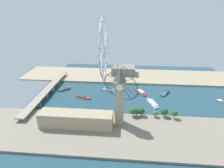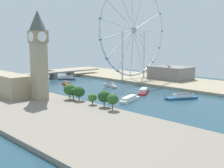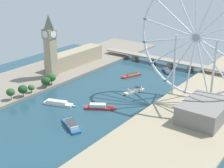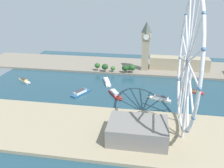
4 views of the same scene
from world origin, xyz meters
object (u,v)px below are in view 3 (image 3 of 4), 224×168
(tour_boat_3, at_px, (131,75))
(ferris_wheel, at_px, (196,38))
(parliament_block, at_px, (75,58))
(tour_boat_1, at_px, (71,125))
(tour_boat_5, at_px, (134,90))
(tour_boat_6, at_px, (167,71))
(clock_tower, at_px, (50,45))
(tour_boat_2, at_px, (99,107))
(riverside_hall, at_px, (204,111))
(river_bridge, at_px, (162,60))
(tour_boat_0, at_px, (58,103))

(tour_boat_3, bearing_deg, ferris_wheel, 94.61)
(parliament_block, relative_size, tour_boat_1, 2.84)
(tour_boat_1, relative_size, tour_boat_3, 1.07)
(tour_boat_1, bearing_deg, tour_boat_5, -63.63)
(ferris_wheel, xyz_separation_m, tour_boat_6, (-63.26, 68.35, -65.77))
(tour_boat_1, bearing_deg, tour_boat_6, -62.24)
(tour_boat_5, bearing_deg, tour_boat_6, -159.48)
(ferris_wheel, height_order, tour_boat_6, ferris_wheel)
(tour_boat_3, bearing_deg, clock_tower, -27.91)
(tour_boat_2, bearing_deg, riverside_hall, -11.22)
(ferris_wheel, xyz_separation_m, riverside_hall, (30.30, -40.39, -56.56))
(parliament_block, height_order, ferris_wheel, ferris_wheel)
(parliament_block, bearing_deg, tour_boat_5, -15.01)
(clock_tower, height_order, parliament_block, clock_tower)
(ferris_wheel, bearing_deg, parliament_block, 175.59)
(tour_boat_1, bearing_deg, parliament_block, -21.25)
(parliament_block, height_order, river_bridge, parliament_block)
(ferris_wheel, distance_m, tour_boat_6, 114.02)
(tour_boat_5, bearing_deg, tour_boat_0, -12.52)
(clock_tower, bearing_deg, tour_boat_1, -36.47)
(parliament_block, height_order, tour_boat_0, parliament_block)
(tour_boat_3, height_order, tour_boat_6, tour_boat_6)
(riverside_hall, relative_size, tour_boat_5, 1.71)
(tour_boat_1, height_order, tour_boat_5, tour_boat_5)
(parliament_block, xyz_separation_m, tour_boat_6, (117.39, 54.43, -10.85))
(clock_tower, relative_size, tour_boat_2, 2.45)
(parliament_block, bearing_deg, clock_tower, -77.87)
(tour_boat_3, height_order, tour_boat_5, tour_boat_5)
(clock_tower, relative_size, ferris_wheel, 0.61)
(parliament_block, xyz_separation_m, tour_boat_1, (118.51, -134.76, -10.83))
(ferris_wheel, relative_size, tour_boat_3, 4.06)
(ferris_wheel, distance_m, tour_boat_1, 150.95)
(river_bridge, relative_size, tour_boat_5, 6.21)
(tour_boat_0, distance_m, tour_boat_1, 51.24)
(clock_tower, height_order, tour_boat_1, clock_tower)
(river_bridge, xyz_separation_m, tour_boat_5, (24.10, -111.93, -4.73))
(tour_boat_2, distance_m, tour_boat_3, 105.31)
(tour_boat_0, xyz_separation_m, tour_boat_3, (12.91, 119.79, -0.18))
(parliament_block, bearing_deg, ferris_wheel, -4.41)
(riverside_hall, relative_size, tour_boat_0, 1.47)
(clock_tower, relative_size, parliament_block, 0.82)
(tour_boat_2, distance_m, tour_boat_6, 144.18)
(river_bridge, bearing_deg, riverside_hall, -49.44)
(ferris_wheel, relative_size, riverside_hall, 2.44)
(clock_tower, relative_size, tour_boat_6, 3.35)
(parliament_block, relative_size, tour_boat_5, 3.12)
(tour_boat_5, xyz_separation_m, tour_boat_6, (-3.01, 86.73, -0.16))
(clock_tower, height_order, tour_boat_5, clock_tower)
(parliament_block, xyz_separation_m, tour_boat_3, (87.84, 11.96, -11.27))
(parliament_block, xyz_separation_m, ferris_wheel, (180.65, -13.92, 54.92))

